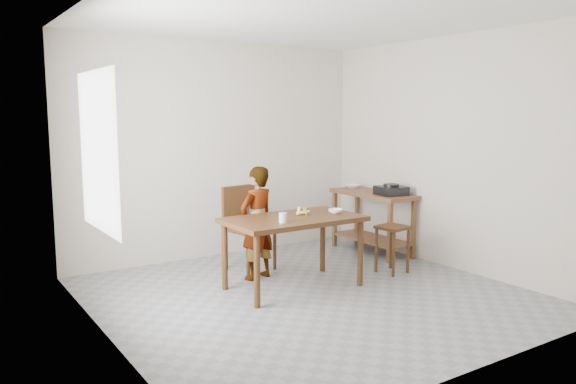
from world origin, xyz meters
TOP-DOWN VIEW (x-y plane):
  - floor at (0.00, 0.00)m, footprint 4.00×4.00m
  - ceiling at (0.00, 0.00)m, footprint 4.00×4.00m
  - wall_back at (0.00, 2.02)m, footprint 4.00×0.04m
  - wall_front at (0.00, -2.02)m, footprint 4.00×0.04m
  - wall_left at (-2.02, 0.00)m, footprint 0.04×4.00m
  - wall_right at (2.02, 0.00)m, footprint 0.04×4.00m
  - window_pane at (-1.97, 0.20)m, footprint 0.02×1.10m
  - dining_table at (0.00, 0.30)m, footprint 1.40×0.80m
  - prep_counter at (1.72, 1.00)m, footprint 0.50×1.20m
  - child at (-0.15, 0.79)m, footprint 0.52×0.40m
  - dining_chair at (-0.03, 1.16)m, footprint 0.54×0.54m
  - stool at (1.26, 0.15)m, footprint 0.34×0.34m
  - glass_tumbler at (-0.25, 0.11)m, footprint 0.10×0.10m
  - small_bowl at (0.50, 0.24)m, footprint 0.20×0.20m
  - banana at (0.16, 0.36)m, footprint 0.18×0.15m
  - serving_bowl at (1.75, 1.44)m, footprint 0.23×0.23m
  - gas_burner at (1.73, 0.67)m, footprint 0.37×0.37m

SIDE VIEW (x-z plane):
  - floor at x=0.00m, z-range -0.04..0.00m
  - stool at x=1.26m, z-range 0.00..0.55m
  - dining_table at x=0.00m, z-range 0.00..0.75m
  - prep_counter at x=1.72m, z-range 0.00..0.80m
  - dining_chair at x=-0.03m, z-range 0.00..0.97m
  - child at x=-0.15m, z-range 0.00..1.25m
  - small_bowl at x=0.50m, z-range 0.75..0.80m
  - banana at x=0.16m, z-range 0.75..0.81m
  - glass_tumbler at x=-0.25m, z-range 0.75..0.85m
  - serving_bowl at x=1.75m, z-range 0.80..0.85m
  - gas_burner at x=1.73m, z-range 0.80..0.91m
  - wall_back at x=0.00m, z-range 0.00..2.70m
  - wall_front at x=0.00m, z-range 0.00..2.70m
  - wall_left at x=-2.02m, z-range 0.00..2.70m
  - wall_right at x=2.02m, z-range 0.00..2.70m
  - window_pane at x=-1.97m, z-range 0.85..2.15m
  - ceiling at x=0.00m, z-range 2.70..2.74m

